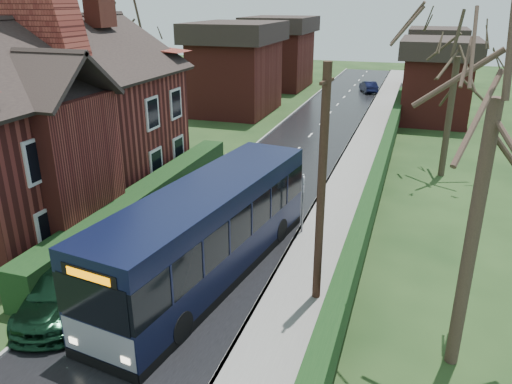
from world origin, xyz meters
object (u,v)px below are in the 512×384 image
(bus_stop_sign, at_px, (303,196))
(car_silver, at_px, (209,199))
(car_green, at_px, (62,290))
(brick_house, at_px, (42,118))
(bus, at_px, (208,233))
(telegraph_pole, at_px, (321,190))

(bus_stop_sign, bearing_deg, car_silver, 149.75)
(car_green, bearing_deg, bus_stop_sign, 33.24)
(car_green, relative_size, bus_stop_sign, 1.76)
(brick_house, height_order, car_silver, brick_house)
(bus, bearing_deg, car_silver, 121.02)
(bus_stop_sign, bearing_deg, bus, -136.67)
(car_silver, height_order, telegraph_pole, telegraph_pole)
(telegraph_pole, bearing_deg, car_silver, 146.96)
(bus_stop_sign, height_order, telegraph_pole, telegraph_pole)
(brick_house, height_order, bus_stop_sign, brick_house)
(bus, relative_size, telegraph_pole, 1.49)
(car_silver, distance_m, telegraph_pole, 9.15)
(telegraph_pole, bearing_deg, car_green, -149.17)
(car_green, bearing_deg, car_silver, 62.45)
(bus, xyz_separation_m, telegraph_pole, (4.01, -0.35, 2.23))
(telegraph_pole, bearing_deg, bus, -175.66)
(brick_house, bearing_deg, car_green, -49.69)
(brick_house, distance_m, bus_stop_sign, 12.24)
(car_silver, bearing_deg, car_green, -90.70)
(brick_house, distance_m, bus, 10.49)
(bus, bearing_deg, telegraph_pole, 3.01)
(bus, distance_m, car_silver, 5.96)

